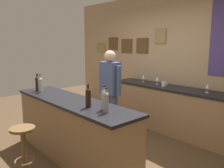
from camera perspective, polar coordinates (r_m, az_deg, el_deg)
The scene contains 15 objects.
ground_plane at distance 4.01m, azimuth -4.51°, elevation -15.82°, with size 10.00×10.00×0.00m, color #4C3823.
back_wall at distance 5.10m, azimuth 13.86°, elevation 6.05°, with size 6.00×0.09×2.80m.
bar_counter at distance 3.62m, azimuth -9.73°, elevation -10.94°, with size 2.44×0.60×0.92m.
side_counter at distance 4.74m, azimuth 14.61°, elevation -6.12°, with size 2.75×0.56×0.90m.
bartender at distance 4.12m, azimuth -0.49°, elevation -1.28°, with size 0.52×0.21×1.62m.
bar_stool at distance 3.31m, azimuth -20.95°, elevation -13.52°, with size 0.32×0.32×0.68m.
wine_bottle_a at distance 4.24m, azimuth -17.84°, elevation 0.19°, with size 0.07×0.07×0.31m.
wine_bottle_b at distance 4.11m, azimuth -17.21°, elevation -0.07°, with size 0.07×0.07×0.31m.
wine_bottle_c at distance 3.04m, azimuth -5.87°, elevation -3.19°, with size 0.07×0.07×0.31m.
wine_bottle_d at distance 2.92m, azimuth -1.94°, elevation -3.68°, with size 0.07×0.07×0.31m.
wine_bottle_e at distance 2.81m, azimuth -1.50°, elevation -4.26°, with size 0.07×0.07×0.31m.
wine_glass_a at distance 5.11m, azimuth 7.71°, elevation 1.71°, with size 0.07×0.07×0.16m.
wine_glass_b at distance 4.89m, azimuth 11.07°, elevation 1.24°, with size 0.07×0.07×0.16m.
wine_glass_c at distance 4.31m, azimuth 22.41°, elevation -0.55°, with size 0.07×0.07×0.16m.
coffee_mug at distance 4.67m, azimuth 12.62°, elevation -0.01°, with size 0.12×0.08×0.09m.
Camera 1 is at (2.87, -2.18, 1.76)m, focal length 37.22 mm.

